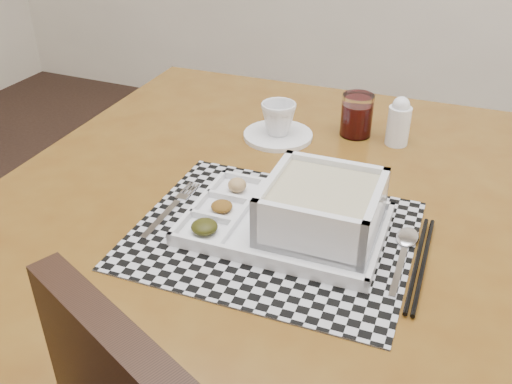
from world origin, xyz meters
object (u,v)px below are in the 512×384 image
juice_glass (357,117)px  creamer_bottle (399,122)px  dining_table (295,234)px  cup (278,118)px  serving_tray (310,214)px

juice_glass → creamer_bottle: 0.09m
dining_table → cup: bearing=119.3°
dining_table → cup: size_ratio=15.13×
cup → creamer_bottle: size_ratio=0.71×
cup → creamer_bottle: bearing=-5.3°
dining_table → juice_glass: (0.03, 0.29, 0.13)m
serving_tray → cup: bearing=119.4°
creamer_bottle → dining_table: bearing=-113.3°
dining_table → creamer_bottle: size_ratio=10.72×
dining_table → serving_tray: size_ratio=3.46×
creamer_bottle → serving_tray: bearing=-99.5°
dining_table → creamer_bottle: (0.12, 0.28, 0.14)m
serving_tray → juice_glass: bearing=93.9°
cup → creamer_bottle: (0.24, 0.07, 0.01)m
serving_tray → cup: serving_tray is taller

